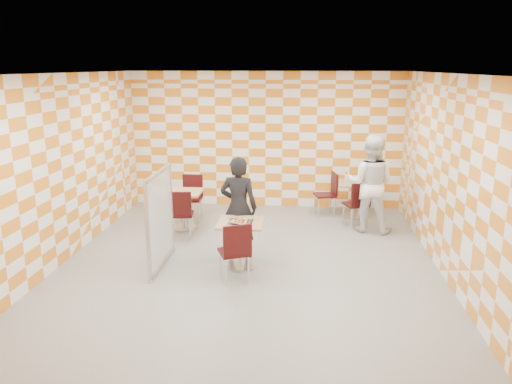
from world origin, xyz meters
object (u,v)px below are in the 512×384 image
chair_empty_near (181,211)px  partition (160,219)px  empty_table (184,203)px  chair_second_side (329,191)px  second_table (355,194)px  man_white (370,184)px  soda_bottle (362,177)px  chair_second_front (358,201)px  chair_empty_far (192,193)px  chair_main_front (236,248)px  man_dark (239,207)px  sport_bottle (346,177)px  main_table (241,236)px

chair_empty_near → partition: size_ratio=0.60×
empty_table → chair_second_side: size_ratio=0.81×
second_table → chair_second_side: chair_second_side is taller
man_white → soda_bottle: bearing=-72.9°
chair_second_front → chair_empty_far: (-3.37, 0.28, 0.00)m
second_table → chair_main_front: bearing=-120.0°
chair_second_front → chair_empty_far: same height
partition → man_white: man_white is taller
partition → chair_empty_far: bearing=91.6°
chair_empty_near → man_dark: size_ratio=0.54×
empty_table → man_dark: man_dark is taller
empty_table → man_white: man_white is taller
chair_empty_near → sport_bottle: sport_bottle is taller
second_table → partition: size_ratio=0.48×
chair_main_front → second_table: bearing=60.0°
chair_second_side → sport_bottle: size_ratio=4.62×
soda_bottle → chair_empty_near: bearing=-152.7°
chair_main_front → chair_second_front: same height
chair_second_side → man_dark: 2.99m
empty_table → chair_main_front: chair_main_front is taller
second_table → soda_bottle: soda_bottle is taller
second_table → chair_empty_near: bearing=-152.6°
partition → soda_bottle: 4.60m
empty_table → chair_second_front: 3.41m
chair_second_front → chair_empty_far: 3.38m
partition → soda_bottle: size_ratio=6.74×
chair_second_side → partition: 4.14m
chair_second_front → man_white: man_white is taller
empty_table → chair_empty_far: size_ratio=0.81×
empty_table → chair_second_side: bearing=21.9°
second_table → man_dark: size_ratio=0.44×
chair_main_front → sport_bottle: bearing=62.9°
chair_main_front → main_table: bearing=90.6°
chair_main_front → man_dark: bearing=95.0°
empty_table → man_dark: bearing=-47.0°
second_table → partition: bearing=-137.8°
man_white → empty_table: bearing=17.5°
chair_empty_near → man_dark: man_dark is taller
empty_table → chair_second_side: (2.87, 1.15, 0.04)m
sport_bottle → chair_empty_near: bearing=-149.9°
chair_second_front → chair_second_side: (-0.52, 0.79, 0.00)m
empty_table → chair_empty_far: (0.02, 0.65, 0.04)m
soda_bottle → chair_second_front: bearing=-100.1°
man_white → sport_bottle: 1.05m
chair_second_side → chair_empty_near: (-2.77, -1.77, 0.00)m
main_table → chair_empty_far: bearing=118.2°
second_table → soda_bottle: 0.38m
chair_second_front → sport_bottle: size_ratio=4.62×
man_dark → chair_second_side: bearing=-116.6°
second_table → chair_main_front: chair_main_front is taller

